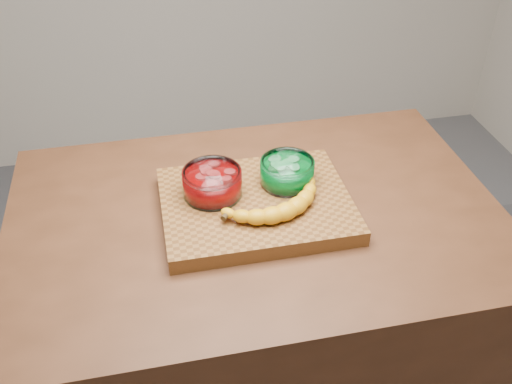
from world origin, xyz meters
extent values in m
cube|color=#4D2A17|center=(0.00, 0.00, 0.45)|extent=(1.20, 0.80, 0.90)
cube|color=brown|center=(0.00, 0.00, 0.92)|extent=(0.45, 0.35, 0.04)
cylinder|color=white|center=(-0.10, 0.04, 0.97)|extent=(0.14, 0.14, 0.07)
cylinder|color=#C20506|center=(-0.10, 0.04, 0.96)|extent=(0.12, 0.12, 0.04)
cylinder|color=#F64F4D|center=(-0.10, 0.04, 0.99)|extent=(0.11, 0.11, 0.02)
cylinder|color=white|center=(0.09, 0.05, 0.97)|extent=(0.13, 0.13, 0.06)
cylinder|color=#00932B|center=(0.09, 0.05, 0.96)|extent=(0.11, 0.11, 0.04)
cylinder|color=#6BE482|center=(0.09, 0.05, 0.99)|extent=(0.11, 0.11, 0.02)
camera|label=1|loc=(-0.22, -1.05, 1.78)|focal=40.00mm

